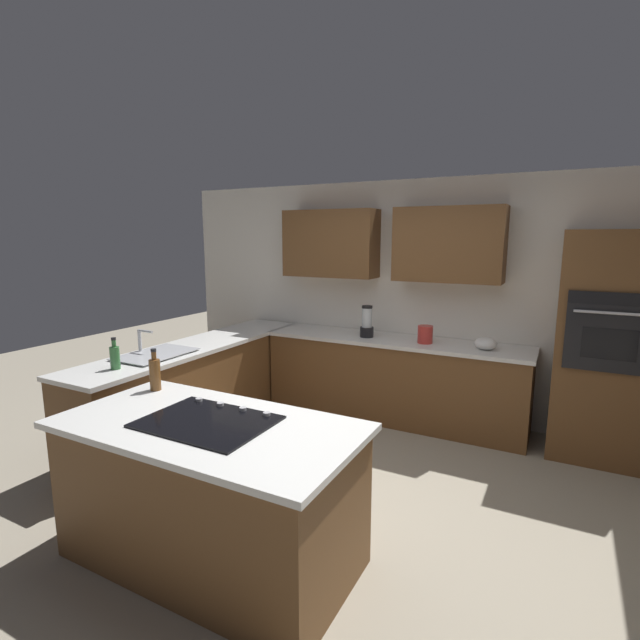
{
  "coord_description": "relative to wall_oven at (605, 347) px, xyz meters",
  "views": [
    {
      "loc": [
        -1.5,
        3.02,
        1.99
      ],
      "look_at": [
        0.61,
        -0.97,
        1.18
      ],
      "focal_mm": 26.3,
      "sensor_mm": 36.0,
      "label": 1
    }
  ],
  "objects": [
    {
      "name": "island_base",
      "position": [
        2.17,
        2.72,
        -0.6
      ],
      "size": [
        1.77,
        0.87,
        0.86
      ],
      "primitive_type": "cube",
      "color": "brown",
      "rests_on": "ground"
    },
    {
      "name": "island_top",
      "position": [
        2.17,
        2.72,
        -0.15
      ],
      "size": [
        1.85,
        0.95,
        0.04
      ],
      "primitive_type": "cube",
      "color": "silver",
      "rests_on": "island_base"
    },
    {
      "name": "cooktop",
      "position": [
        2.17,
        2.72,
        -0.12
      ],
      "size": [
        0.76,
        0.56,
        0.03
      ],
      "color": "black",
      "rests_on": "island_top"
    },
    {
      "name": "dish_soap_bottle",
      "position": [
        3.62,
        2.19,
        -0.02
      ],
      "size": [
        0.08,
        0.08,
        0.27
      ],
      "color": "#336B38",
      "rests_on": "countertop_side"
    },
    {
      "name": "lower_cabinets_back",
      "position": [
        1.95,
        -0.0,
        -0.6
      ],
      "size": [
        2.8,
        0.6,
        0.86
      ],
      "primitive_type": "cube",
      "color": "brown",
      "rests_on": "ground"
    },
    {
      "name": "kettle",
      "position": [
        1.6,
        0.04,
        -0.03
      ],
      "size": [
        0.15,
        0.15,
        0.18
      ],
      "primitive_type": "cylinder",
      "color": "red",
      "rests_on": "countertop_back"
    },
    {
      "name": "oil_bottle",
      "position": [
        2.91,
        2.43,
        -0.0
      ],
      "size": [
        0.08,
        0.08,
        0.3
      ],
      "color": "brown",
      "rests_on": "island_top"
    },
    {
      "name": "countertop_back",
      "position": [
        1.95,
        -0.0,
        -0.15
      ],
      "size": [
        2.84,
        0.64,
        0.04
      ],
      "primitive_type": "cube",
      "color": "silver",
      "rests_on": "lower_cabinets_back"
    },
    {
      "name": "ground_plane",
      "position": [
        1.85,
        1.72,
        -1.03
      ],
      "size": [
        14.0,
        14.0,
        0.0
      ],
      "primitive_type": "plane",
      "color": "#9E937F"
    },
    {
      "name": "mixing_bowl",
      "position": [
        1.0,
        0.04,
        -0.07
      ],
      "size": [
        0.21,
        0.21,
        0.12
      ],
      "primitive_type": "ellipsoid",
      "color": "white",
      "rests_on": "countertop_back"
    },
    {
      "name": "wall_back",
      "position": [
        1.92,
        -0.33,
        0.44
      ],
      "size": [
        6.0,
        0.44,
        2.6
      ],
      "color": "white",
      "rests_on": "ground"
    },
    {
      "name": "lower_cabinets_side",
      "position": [
        3.67,
        1.17,
        -0.6
      ],
      "size": [
        0.6,
        2.9,
        0.86
      ],
      "primitive_type": "cube",
      "color": "brown",
      "rests_on": "ground"
    },
    {
      "name": "wall_oven",
      "position": [
        0.0,
        0.0,
        0.0
      ],
      "size": [
        0.8,
        0.66,
        2.05
      ],
      "color": "brown",
      "rests_on": "ground"
    },
    {
      "name": "sink_unit",
      "position": [
        3.68,
        1.71,
        -0.11
      ],
      "size": [
        0.46,
        0.7,
        0.23
      ],
      "color": "#515456",
      "rests_on": "countertop_side"
    },
    {
      "name": "blender",
      "position": [
        2.25,
        0.04,
        0.02
      ],
      "size": [
        0.15,
        0.15,
        0.35
      ],
      "color": "black",
      "rests_on": "countertop_back"
    },
    {
      "name": "countertop_side",
      "position": [
        3.67,
        1.17,
        -0.15
      ],
      "size": [
        0.64,
        2.94,
        0.04
      ],
      "primitive_type": "cube",
      "color": "silver",
      "rests_on": "lower_cabinets_side"
    }
  ]
}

